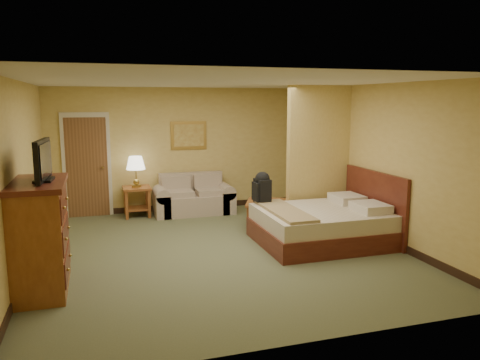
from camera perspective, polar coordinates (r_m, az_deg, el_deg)
name	(u,v)px	position (r m, az deg, el deg)	size (l,w,h in m)	color
floor	(218,251)	(7.42, -2.64, -8.60)	(6.00, 6.00, 0.00)	#555B3A
ceiling	(217,82)	(7.06, -2.80, 11.89)	(6.00, 6.00, 0.00)	white
back_wall	(183,150)	(10.04, -7.02, 3.71)	(5.50, 0.02, 2.60)	tan
left_wall	(21,177)	(6.98, -25.15, 0.31)	(0.02, 6.00, 2.60)	tan
right_wall	(375,162)	(8.25, 16.13, 2.14)	(0.02, 6.00, 2.60)	tan
partition	(318,157)	(8.74, 9.51, 2.79)	(1.20, 0.15, 2.60)	tan
door	(87,166)	(9.88, -18.15, 1.65)	(0.94, 0.16, 2.10)	beige
baseboard	(184,206)	(10.23, -6.87, -3.22)	(5.50, 0.02, 0.12)	black
loveseat	(194,201)	(9.81, -5.68, -2.51)	(1.64, 0.76, 0.83)	tan
side_table	(137,197)	(9.70, -12.46, -2.04)	(0.55, 0.55, 0.61)	brown
table_lamp	(136,164)	(9.59, -12.60, 1.95)	(0.38, 0.38, 0.62)	#A58A3D
coffee_table	(268,209)	(8.65, 3.40, -3.54)	(1.01, 1.01, 0.49)	brown
wall_picture	(189,135)	(10.01, -6.27, 5.43)	(0.76, 0.04, 0.59)	#B78E3F
dresser	(39,236)	(6.24, -23.29, -6.30)	(0.67, 1.28, 1.37)	brown
tv	(43,162)	(6.05, -22.92, 2.08)	(0.23, 0.81, 0.50)	black
bed	(326,224)	(7.88, 10.48, -5.29)	(2.10, 1.78, 1.15)	#4D1A12
backpack	(262,187)	(8.06, 2.74, -0.83)	(0.26, 0.33, 0.56)	black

